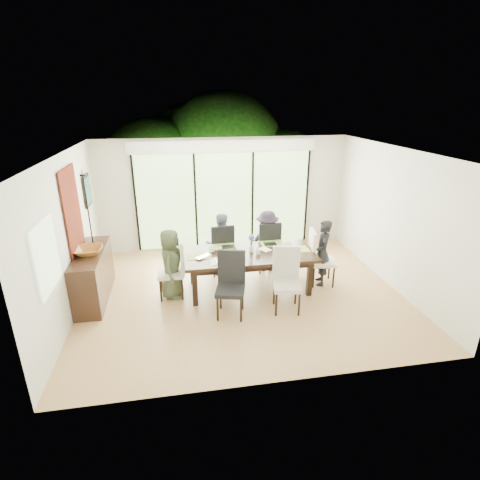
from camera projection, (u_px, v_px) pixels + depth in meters
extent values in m
cube|color=#9A683D|center=(242.00, 293.00, 7.29)|extent=(6.00, 5.00, 0.01)
cube|color=white|center=(243.00, 151.00, 6.32)|extent=(6.00, 5.00, 0.01)
cube|color=beige|center=(224.00, 194.00, 9.11)|extent=(6.00, 0.02, 2.70)
cube|color=white|center=(279.00, 293.00, 4.50)|extent=(6.00, 0.02, 2.70)
cube|color=beige|center=(67.00, 237.00, 6.32)|extent=(0.02, 5.00, 2.70)
cube|color=beige|center=(394.00, 218.00, 7.29)|extent=(0.02, 5.00, 2.70)
cube|color=#598C3F|center=(224.00, 200.00, 9.13)|extent=(4.20, 0.02, 2.30)
cube|color=white|center=(224.00, 146.00, 8.66)|extent=(4.40, 0.06, 0.28)
cube|color=black|center=(136.00, 205.00, 8.78)|extent=(0.05, 0.04, 2.30)
cube|color=black|center=(196.00, 202.00, 9.01)|extent=(0.05, 0.04, 2.30)
cube|color=black|center=(252.00, 199.00, 9.23)|extent=(0.05, 0.04, 2.30)
cube|color=black|center=(307.00, 197.00, 9.46)|extent=(0.05, 0.04, 2.30)
cube|color=#8CAD7F|center=(47.00, 256.00, 5.17)|extent=(0.02, 0.90, 1.00)
cube|color=brown|center=(221.00, 235.00, 10.43)|extent=(6.00, 1.80, 0.10)
cube|color=brown|center=(217.00, 207.00, 10.95)|extent=(6.00, 0.08, 0.06)
sphere|color=#14380F|center=(153.00, 172.00, 11.27)|extent=(3.20, 3.20, 3.20)
sphere|color=#14380F|center=(223.00, 156.00, 12.04)|extent=(4.00, 4.00, 4.00)
sphere|color=#14380F|center=(283.00, 175.00, 11.79)|extent=(2.80, 2.80, 2.80)
sphere|color=#14380F|center=(191.00, 159.00, 12.59)|extent=(3.60, 3.60, 3.60)
cube|color=black|center=(249.00, 254.00, 7.15)|extent=(2.49, 1.14, 0.06)
cube|color=black|center=(249.00, 259.00, 7.19)|extent=(2.28, 0.93, 0.10)
cube|color=black|center=(195.00, 288.00, 6.72)|extent=(0.09, 0.09, 0.72)
cube|color=black|center=(309.00, 278.00, 7.07)|extent=(0.09, 0.09, 0.72)
cube|color=black|center=(192.00, 267.00, 7.51)|extent=(0.09, 0.09, 0.72)
cube|color=black|center=(295.00, 260.00, 7.86)|extent=(0.09, 0.09, 0.72)
imported|color=#3E4A31|center=(171.00, 264.00, 6.94)|extent=(0.52, 0.70, 1.34)
imported|color=black|center=(322.00, 253.00, 7.42)|extent=(0.53, 0.70, 1.34)
imported|color=slate|center=(221.00, 244.00, 7.87)|extent=(0.66, 0.45, 1.34)
imported|color=#261D2C|center=(267.00, 241.00, 8.03)|extent=(0.65, 0.44, 1.34)
cube|color=olive|center=(199.00, 256.00, 6.99)|extent=(0.46, 0.33, 0.01)
cube|color=#92A33A|center=(297.00, 249.00, 7.29)|extent=(0.46, 0.33, 0.01)
cube|color=#7EAB3D|center=(223.00, 246.00, 7.44)|extent=(0.46, 0.33, 0.01)
cube|color=#71A63B|center=(272.00, 243.00, 7.60)|extent=(0.46, 0.33, 0.01)
cube|color=white|center=(223.00, 261.00, 6.78)|extent=(0.46, 0.33, 0.01)
cube|color=black|center=(229.00, 247.00, 7.40)|extent=(0.27, 0.19, 0.01)
cube|color=black|center=(270.00, 244.00, 7.54)|extent=(0.25, 0.18, 0.01)
cube|color=white|center=(285.00, 251.00, 7.21)|extent=(0.31, 0.23, 0.00)
cube|color=white|center=(223.00, 260.00, 6.77)|extent=(0.27, 0.27, 0.02)
cube|color=orange|center=(223.00, 259.00, 6.76)|extent=(0.21, 0.21, 0.01)
cylinder|color=silver|center=(251.00, 249.00, 7.17)|extent=(0.08, 0.08, 0.12)
cylinder|color=#337226|center=(251.00, 243.00, 7.13)|extent=(0.04, 0.04, 0.17)
sphere|color=#4A5CBA|center=(252.00, 238.00, 7.09)|extent=(0.11, 0.11, 0.11)
imported|color=silver|center=(205.00, 257.00, 6.91)|extent=(0.40, 0.39, 0.03)
imported|color=white|center=(212.00, 250.00, 7.15)|extent=(0.18, 0.18, 0.10)
imported|color=white|center=(258.00, 252.00, 7.06)|extent=(0.15, 0.15, 0.10)
imported|color=white|center=(288.00, 246.00, 7.34)|extent=(0.18, 0.18, 0.10)
imported|color=white|center=(261.00, 251.00, 7.22)|extent=(0.26, 0.28, 0.02)
cube|color=black|center=(93.00, 275.00, 6.93)|extent=(0.47, 1.67, 0.94)
imported|color=brown|center=(88.00, 251.00, 6.65)|extent=(0.50, 0.50, 0.12)
cylinder|color=black|center=(93.00, 244.00, 7.07)|extent=(0.10, 0.10, 0.04)
cylinder|color=black|center=(88.00, 210.00, 6.84)|extent=(0.03, 0.03, 1.31)
cylinder|color=black|center=(83.00, 175.00, 6.61)|extent=(0.10, 0.10, 0.03)
cylinder|color=silver|center=(82.00, 172.00, 6.58)|extent=(0.04, 0.04, 0.10)
cube|color=maroon|center=(72.00, 210.00, 6.57)|extent=(0.02, 1.00, 1.50)
cube|color=black|center=(87.00, 190.00, 7.75)|extent=(0.03, 0.55, 0.65)
cube|color=#184D4B|center=(88.00, 190.00, 7.75)|extent=(0.01, 0.45, 0.55)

